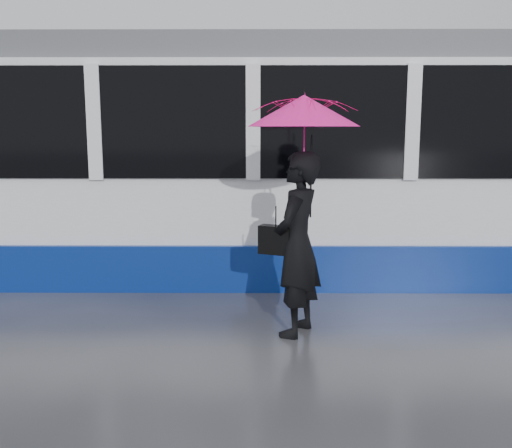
{
  "coord_description": "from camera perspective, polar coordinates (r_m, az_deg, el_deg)",
  "views": [
    {
      "loc": [
        0.9,
        -5.99,
        2.11
      ],
      "look_at": [
        0.87,
        0.12,
        1.1
      ],
      "focal_mm": 40.0,
      "sensor_mm": 36.0,
      "label": 1
    }
  ],
  "objects": [
    {
      "name": "ground",
      "position": [
        6.41,
        -7.9,
        -9.91
      ],
      "size": [
        90.0,
        90.0,
        0.0
      ],
      "primitive_type": "plane",
      "color": "#2A2A2F",
      "rests_on": "ground"
    },
    {
      "name": "rails",
      "position": [
        8.79,
        -5.58,
        -4.48
      ],
      "size": [
        34.0,
        1.51,
        0.02
      ],
      "color": "#3F3D38",
      "rests_on": "ground"
    },
    {
      "name": "tram",
      "position": [
        8.51,
        3.19,
        6.2
      ],
      "size": [
        26.0,
        2.56,
        3.35
      ],
      "color": "white",
      "rests_on": "ground"
    },
    {
      "name": "woman",
      "position": [
        5.86,
        4.14,
        -2.06
      ],
      "size": [
        0.69,
        0.82,
        1.9
      ],
      "primitive_type": "imported",
      "rotation": [
        0.0,
        0.0,
        -1.98
      ],
      "color": "black",
      "rests_on": "ground"
    },
    {
      "name": "umbrella",
      "position": [
        5.75,
        4.78,
        9.07
      ],
      "size": [
        1.47,
        1.47,
        1.28
      ],
      "rotation": [
        0.0,
        0.0,
        -0.41
      ],
      "color": "#FD1578",
      "rests_on": "ground"
    },
    {
      "name": "handbag",
      "position": [
        5.86,
        1.98,
        -1.59
      ],
      "size": [
        0.37,
        0.27,
        0.47
      ],
      "rotation": [
        0.0,
        0.0,
        -0.41
      ],
      "color": "black",
      "rests_on": "ground"
    }
  ]
}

